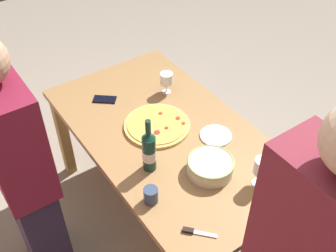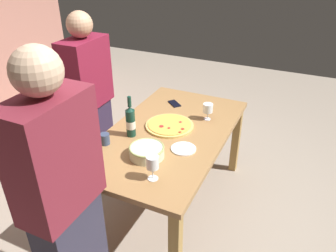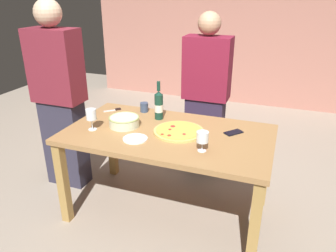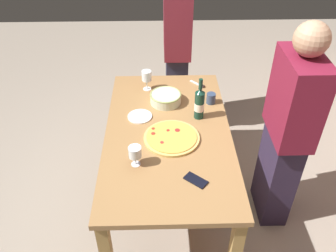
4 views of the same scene
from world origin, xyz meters
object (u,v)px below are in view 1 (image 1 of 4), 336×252
Objects in this scene: pizza at (157,125)px; wine_glass_near_pizza at (166,79)px; wine_glass_by_bottle at (261,167)px; cup_amber at (151,195)px; pizza_knife at (195,232)px; cell_phone at (105,99)px; serving_bowl at (210,166)px; side_plate at (216,136)px; dining_table at (168,144)px; person_guest_left at (23,177)px; wine_bottle at (149,151)px.

wine_glass_near_pizza is at bearing -43.79° from pizza.
wine_glass_by_bottle reaches higher than cup_amber.
cell_phone is at bearing -6.53° from pizza_knife.
serving_bowl is 1.35× the size of side_plate.
dining_table is at bearing -24.38° from pizza_knife.
person_guest_left reaches higher than cup_amber.
wine_glass_by_bottle is 1.19× the size of cell_phone.
pizza is 0.35m from side_plate.
wine_bottle is 3.89× the size of cup_amber.
serving_bowl is 0.27m from wine_glass_by_bottle.
wine_glass_by_bottle is 1.19m from person_guest_left.
wine_glass_by_bottle is 0.46m from pizza_knife.
pizza is at bearing 4.07° from serving_bowl.
serving_bowl is 1.74× the size of wine_glass_near_pizza.
wine_bottle reaches higher than side_plate.
cell_phone is at bearing 67.62° from wine_glass_near_pizza.
serving_bowl is at bearing -129.08° from cell_phone.
person_guest_left is at bearing 83.51° from dining_table.
wine_glass_by_bottle is at bearing 176.61° from wine_glass_near_pizza.
wine_glass_near_pizza reaches higher than serving_bowl.
pizza is 0.76m from pizza_knife.
person_guest_left reaches higher than pizza_knife.
wine_glass_by_bottle is (-0.58, -0.16, 0.21)m from dining_table.
serving_bowl is at bearing 36.75° from wine_glass_by_bottle.
wine_glass_by_bottle reaches higher than dining_table.
wine_glass_near_pizza is at bearing 19.27° from person_guest_left.
pizza reaches higher than pizza_knife.
wine_glass_near_pizza is 1.06m from person_guest_left.
serving_bowl is 0.73m from wine_glass_near_pizza.
pizza_knife is at bearing -146.62° from cell_phone.
cup_amber is 0.05× the size of person_guest_left.
cell_phone is at bearing 18.08° from dining_table.
cell_phone is (0.15, 0.37, -0.09)m from wine_glass_near_pizza.
wine_bottle is (-0.25, 0.21, 0.11)m from pizza.
pizza_knife is (-0.45, 0.49, 0.00)m from side_plate.
serving_bowl is 1.73× the size of cell_phone.
dining_table is 0.44m from wine_glass_near_pizza.
cup_amber is 0.64× the size of pizza_knife.
dining_table is 11.11× the size of cell_phone.
dining_table is at bearing -0.00° from person_guest_left.
pizza is 2.74× the size of wine_glass_near_pizza.
serving_bowl is 1.46× the size of wine_glass_by_bottle.
person_guest_left reaches higher than wine_glass_by_bottle.
wine_glass_near_pizza is (0.25, -0.24, 0.09)m from pizza.
wine_glass_by_bottle is (-0.91, 0.05, 0.02)m from wine_glass_near_pizza.
side_plate is (-0.51, 0.01, -0.09)m from wine_glass_near_pizza.
cup_amber is at bearing 135.74° from dining_table.
cup_amber is at bearing 140.59° from wine_glass_near_pizza.
cup_amber is at bearing 66.81° from wine_glass_by_bottle.
side_plate is at bearing -91.56° from wine_bottle.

